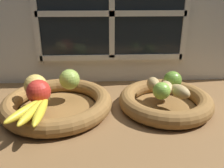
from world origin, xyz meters
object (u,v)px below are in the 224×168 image
(apple_red_front, at_px, (39,92))
(potato_large, at_px, (166,88))
(fruit_bowl_right, at_px, (165,101))
(apple_golden_left, at_px, (36,86))
(lime_far, at_px, (173,80))
(fruit_bowl_left, at_px, (58,104))
(apple_green_back, at_px, (70,79))
(potato_back, at_px, (169,82))
(lime_near, at_px, (162,91))
(potato_small, at_px, (180,91))
(potato_oblong, at_px, (153,84))
(banana_bunch_front, at_px, (34,110))

(apple_red_front, bearing_deg, potato_large, 6.74)
(fruit_bowl_right, relative_size, apple_golden_left, 4.30)
(apple_red_front, distance_m, lime_far, 0.48)
(fruit_bowl_left, height_order, potato_large, potato_large)
(apple_green_back, distance_m, potato_back, 0.37)
(apple_red_front, distance_m, apple_golden_left, 0.06)
(apple_red_front, distance_m, lime_near, 0.40)
(fruit_bowl_right, height_order, apple_golden_left, apple_golden_left)
(fruit_bowl_right, bearing_deg, lime_far, 52.13)
(apple_golden_left, bearing_deg, lime_near, -6.07)
(potato_large, bearing_deg, fruit_bowl_left, 180.00)
(fruit_bowl_left, bearing_deg, lime_far, 5.92)
(apple_green_back, bearing_deg, fruit_bowl_left, -123.63)
(fruit_bowl_right, bearing_deg, potato_small, -45.00)
(apple_red_front, distance_m, potato_oblong, 0.40)
(apple_golden_left, relative_size, potato_oblong, 1.18)
(apple_green_back, distance_m, potato_oblong, 0.31)
(potato_large, bearing_deg, apple_golden_left, 179.78)
(fruit_bowl_left, xyz_separation_m, lime_near, (0.36, -0.04, 0.06))
(fruit_bowl_right, relative_size, potato_oblong, 5.09)
(apple_golden_left, relative_size, potato_back, 1.30)
(apple_green_back, relative_size, potato_small, 0.91)
(lime_far, bearing_deg, banana_bunch_front, -159.71)
(banana_bunch_front, distance_m, lime_near, 0.41)
(lime_near, height_order, lime_far, lime_far)
(fruit_bowl_right, distance_m, apple_golden_left, 0.46)
(banana_bunch_front, height_order, potato_large, potato_large)
(fruit_bowl_right, distance_m, apple_red_front, 0.44)
(fruit_bowl_left, xyz_separation_m, fruit_bowl_right, (0.39, -0.00, 0.00))
(potato_back, bearing_deg, lime_near, -118.98)
(fruit_bowl_left, bearing_deg, potato_small, -4.87)
(lime_far, bearing_deg, apple_green_back, 177.67)
(apple_golden_left, bearing_deg, fruit_bowl_right, -0.22)
(banana_bunch_front, bearing_deg, fruit_bowl_right, 16.57)
(fruit_bowl_right, xyz_separation_m, potato_large, (0.00, -0.00, 0.05))
(potato_small, bearing_deg, apple_golden_left, 175.61)
(potato_back, bearing_deg, potato_large, -114.44)
(fruit_bowl_left, height_order, fruit_bowl_right, same)
(potato_oblong, bearing_deg, banana_bunch_front, -157.74)
(apple_red_front, bearing_deg, apple_golden_left, 113.60)
(potato_small, relative_size, lime_far, 1.24)
(fruit_bowl_left, distance_m, potato_small, 0.43)
(apple_green_back, distance_m, lime_far, 0.38)
(potato_small, relative_size, lime_near, 1.41)
(apple_red_front, height_order, apple_golden_left, same)
(potato_small, xyz_separation_m, lime_far, (-0.00, 0.08, 0.01))
(potato_oblong, bearing_deg, apple_green_back, 174.85)
(fruit_bowl_left, xyz_separation_m, potato_oblong, (0.35, 0.03, 0.06))
(apple_red_front, relative_size, banana_bunch_front, 0.42)
(apple_green_back, height_order, potato_oblong, apple_green_back)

